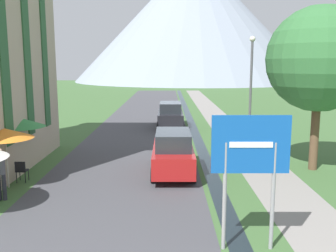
{
  "coord_description": "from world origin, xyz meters",
  "views": [
    {
      "loc": [
        -0.61,
        -4.31,
        4.56
      ],
      "look_at": [
        -0.64,
        10.0,
        2.17
      ],
      "focal_mm": 40.0,
      "sensor_mm": 36.0,
      "label": 1
    }
  ],
  "objects_px": {
    "cafe_umbrella_rear_green": "(21,122)",
    "person_standing_terrace": "(1,170)",
    "parked_car_far": "(171,115)",
    "streetlamp": "(252,87)",
    "parked_car_near": "(174,152)",
    "cafe_umbrella_middle_orange": "(6,133)",
    "cafe_chair_far_right": "(7,168)",
    "cafe_chair_far_left": "(22,169)",
    "tree_by_path": "(320,59)",
    "road_sign": "(251,160)"
  },
  "relations": [
    {
      "from": "cafe_umbrella_rear_green",
      "to": "person_standing_terrace",
      "type": "distance_m",
      "value": 3.66
    },
    {
      "from": "cafe_umbrella_rear_green",
      "to": "tree_by_path",
      "type": "xyz_separation_m",
      "value": [
        12.55,
        0.3,
        2.62
      ]
    },
    {
      "from": "parked_car_near",
      "to": "cafe_chair_far_right",
      "type": "distance_m",
      "value": 6.67
    },
    {
      "from": "person_standing_terrace",
      "to": "streetlamp",
      "type": "bearing_deg",
      "value": 33.6
    },
    {
      "from": "parked_car_near",
      "to": "cafe_umbrella_middle_orange",
      "type": "bearing_deg",
      "value": -163.48
    },
    {
      "from": "cafe_chair_far_right",
      "to": "cafe_umbrella_rear_green",
      "type": "distance_m",
      "value": 2.11
    },
    {
      "from": "parked_car_near",
      "to": "streetlamp",
      "type": "height_order",
      "value": "streetlamp"
    },
    {
      "from": "streetlamp",
      "to": "cafe_chair_far_left",
      "type": "bearing_deg",
      "value": -155.12
    },
    {
      "from": "cafe_umbrella_rear_green",
      "to": "cafe_chair_far_right",
      "type": "bearing_deg",
      "value": -95.78
    },
    {
      "from": "parked_car_far",
      "to": "cafe_umbrella_rear_green",
      "type": "distance_m",
      "value": 13.04
    },
    {
      "from": "road_sign",
      "to": "cafe_chair_far_left",
      "type": "bearing_deg",
      "value": 145.31
    },
    {
      "from": "cafe_umbrella_middle_orange",
      "to": "streetlamp",
      "type": "bearing_deg",
      "value": 27.1
    },
    {
      "from": "cafe_chair_far_left",
      "to": "tree_by_path",
      "type": "relative_size",
      "value": 0.12
    },
    {
      "from": "parked_car_far",
      "to": "person_standing_terrace",
      "type": "xyz_separation_m",
      "value": [
        -5.79,
        -14.74,
        0.13
      ]
    },
    {
      "from": "cafe_umbrella_rear_green",
      "to": "tree_by_path",
      "type": "height_order",
      "value": "tree_by_path"
    },
    {
      "from": "road_sign",
      "to": "tree_by_path",
      "type": "bearing_deg",
      "value": 58.59
    },
    {
      "from": "person_standing_terrace",
      "to": "tree_by_path",
      "type": "relative_size",
      "value": 0.26
    },
    {
      "from": "parked_car_far",
      "to": "cafe_chair_far_left",
      "type": "height_order",
      "value": "parked_car_far"
    },
    {
      "from": "parked_car_near",
      "to": "person_standing_terrace",
      "type": "distance_m",
      "value": 6.62
    },
    {
      "from": "person_standing_terrace",
      "to": "streetlamp",
      "type": "relative_size",
      "value": 0.31
    },
    {
      "from": "cafe_umbrella_middle_orange",
      "to": "person_standing_terrace",
      "type": "height_order",
      "value": "cafe_umbrella_middle_orange"
    },
    {
      "from": "parked_car_far",
      "to": "tree_by_path",
      "type": "distance_m",
      "value": 13.17
    },
    {
      "from": "parked_car_near",
      "to": "cafe_chair_far_left",
      "type": "height_order",
      "value": "parked_car_near"
    },
    {
      "from": "cafe_chair_far_left",
      "to": "cafe_umbrella_rear_green",
      "type": "bearing_deg",
      "value": 90.82
    },
    {
      "from": "parked_car_far",
      "to": "streetlamp",
      "type": "bearing_deg",
      "value": -64.66
    },
    {
      "from": "cafe_chair_far_right",
      "to": "streetlamp",
      "type": "xyz_separation_m",
      "value": [
        10.46,
        4.36,
        2.92
      ]
    },
    {
      "from": "parked_car_near",
      "to": "cafe_chair_far_left",
      "type": "relative_size",
      "value": 5.06
    },
    {
      "from": "road_sign",
      "to": "parked_car_far",
      "type": "distance_m",
      "value": 18.27
    },
    {
      "from": "road_sign",
      "to": "cafe_umbrella_rear_green",
      "type": "height_order",
      "value": "road_sign"
    },
    {
      "from": "cafe_umbrella_rear_green",
      "to": "person_standing_terrace",
      "type": "relative_size",
      "value": 1.29
    },
    {
      "from": "cafe_chair_far_left",
      "to": "tree_by_path",
      "type": "bearing_deg",
      "value": -10.15
    },
    {
      "from": "person_standing_terrace",
      "to": "cafe_chair_far_left",
      "type": "bearing_deg",
      "value": 92.19
    },
    {
      "from": "parked_car_far",
      "to": "road_sign",
      "type": "bearing_deg",
      "value": -84.33
    },
    {
      "from": "cafe_chair_far_left",
      "to": "person_standing_terrace",
      "type": "distance_m",
      "value": 1.99
    },
    {
      "from": "cafe_umbrella_middle_orange",
      "to": "cafe_umbrella_rear_green",
      "type": "xyz_separation_m",
      "value": [
        -0.28,
        2.13,
        0.08
      ]
    },
    {
      "from": "cafe_umbrella_middle_orange",
      "to": "streetlamp",
      "type": "distance_m",
      "value": 11.37
    },
    {
      "from": "parked_car_near",
      "to": "person_standing_terrace",
      "type": "height_order",
      "value": "parked_car_near"
    },
    {
      "from": "parked_car_far",
      "to": "cafe_chair_far_left",
      "type": "xyz_separation_m",
      "value": [
        -5.86,
        -12.82,
        -0.4
      ]
    },
    {
      "from": "parked_car_far",
      "to": "streetlamp",
      "type": "distance_m",
      "value": 9.51
    },
    {
      "from": "cafe_umbrella_rear_green",
      "to": "tree_by_path",
      "type": "bearing_deg",
      "value": 1.38
    },
    {
      "from": "cafe_chair_far_left",
      "to": "streetlamp",
      "type": "xyz_separation_m",
      "value": [
        9.78,
        4.54,
        2.92
      ]
    },
    {
      "from": "cafe_chair_far_left",
      "to": "streetlamp",
      "type": "relative_size",
      "value": 0.14
    },
    {
      "from": "parked_car_far",
      "to": "cafe_umbrella_rear_green",
      "type": "relative_size",
      "value": 1.97
    },
    {
      "from": "cafe_umbrella_middle_orange",
      "to": "person_standing_terrace",
      "type": "xyz_separation_m",
      "value": [
        0.34,
        -1.31,
        -1.0
      ]
    },
    {
      "from": "parked_car_near",
      "to": "cafe_umbrella_rear_green",
      "type": "bearing_deg",
      "value": 177.32
    },
    {
      "from": "cafe_chair_far_right",
      "to": "cafe_umbrella_middle_orange",
      "type": "distance_m",
      "value": 1.77
    },
    {
      "from": "parked_car_far",
      "to": "person_standing_terrace",
      "type": "distance_m",
      "value": 15.83
    },
    {
      "from": "cafe_umbrella_rear_green",
      "to": "person_standing_terrace",
      "type": "xyz_separation_m",
      "value": [
        0.62,
        -3.44,
        -1.08
      ]
    },
    {
      "from": "parked_car_near",
      "to": "cafe_umbrella_middle_orange",
      "type": "distance_m",
      "value": 6.53
    },
    {
      "from": "parked_car_near",
      "to": "person_standing_terrace",
      "type": "xyz_separation_m",
      "value": [
        -5.82,
        -3.14,
        0.13
      ]
    }
  ]
}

